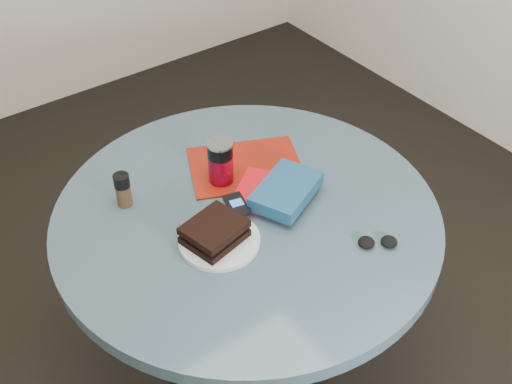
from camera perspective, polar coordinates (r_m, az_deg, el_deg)
ground at (r=2.23m, az=-0.65°, el=-16.15°), size 4.00×4.00×0.00m
table at (r=1.76m, az=-0.79°, el=-5.64°), size 1.00×1.00×0.75m
plate at (r=1.57m, az=-3.28°, el=-4.34°), size 0.21×0.21×0.01m
sandwich at (r=1.55m, az=-3.71°, el=-3.55°), size 0.16×0.14×0.05m
soda_can at (r=1.70m, az=-3.17°, el=2.65°), size 0.08×0.08×0.13m
pepper_grinder at (r=1.67m, az=-11.74°, el=0.20°), size 0.05×0.05×0.10m
magazine at (r=1.79m, az=-0.94°, el=2.30°), size 0.37×0.34×0.01m
red_book at (r=1.69m, az=0.22°, el=0.12°), size 0.20×0.19×0.01m
novel at (r=1.66m, az=2.70°, el=0.12°), size 0.23×0.19×0.04m
mp3_player at (r=1.63m, az=-1.72°, el=-1.15°), size 0.06×0.09×0.02m
headphones at (r=1.58m, az=10.77°, el=-4.40°), size 0.10×0.09×0.02m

